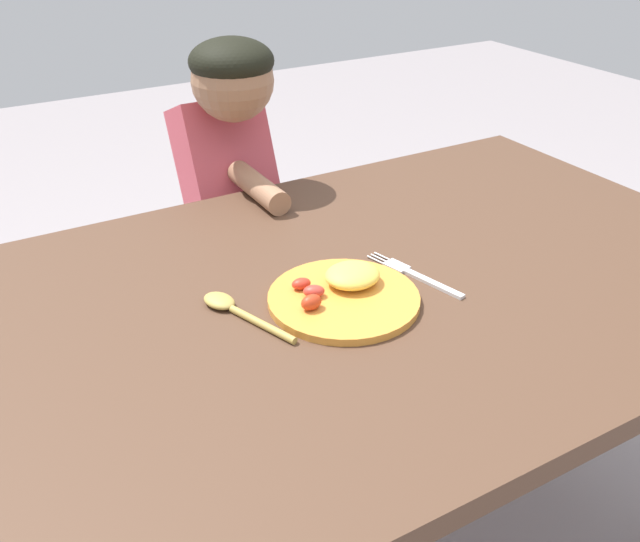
# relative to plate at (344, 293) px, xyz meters

# --- Properties ---
(dining_table) EXTENTS (1.45, 0.90, 0.72)m
(dining_table) POSITION_rel_plate_xyz_m (0.05, 0.03, -0.10)
(dining_table) COLOR #503525
(dining_table) RESTS_ON ground_plane
(plate) EXTENTS (0.24, 0.24, 0.04)m
(plate) POSITION_rel_plate_xyz_m (0.00, 0.00, 0.00)
(plate) COLOR gold
(plate) RESTS_ON dining_table
(fork) EXTENTS (0.06, 0.20, 0.01)m
(fork) POSITION_rel_plate_xyz_m (0.14, 0.00, -0.01)
(fork) COLOR silver
(fork) RESTS_ON dining_table
(spoon) EXTENTS (0.09, 0.19, 0.02)m
(spoon) POSITION_rel_plate_xyz_m (-0.17, 0.06, -0.00)
(spoon) COLOR tan
(spoon) RESTS_ON dining_table
(person) EXTENTS (0.21, 0.40, 1.03)m
(person) POSITION_rel_plate_xyz_m (0.05, 0.61, -0.19)
(person) COLOR navy
(person) RESTS_ON ground_plane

